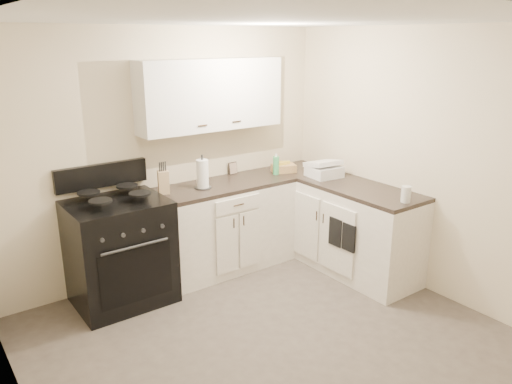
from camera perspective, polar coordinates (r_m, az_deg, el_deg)
floor at (r=4.22m, az=2.58°, el=-17.20°), size 3.60×3.60×0.00m
ceiling at (r=3.48m, az=3.16°, el=19.09°), size 3.60×3.60×0.00m
wall_back at (r=5.14m, az=-9.92°, el=4.20°), size 3.60×0.00×3.60m
wall_right at (r=4.96m, az=19.26°, el=3.02°), size 0.00×3.60×3.60m
wall_left at (r=2.95m, az=-25.68°, el=-7.18°), size 0.00×3.60×3.60m
base_cabinets_back at (r=5.32m, az=-3.92°, el=-4.15°), size 1.55×0.60×0.90m
base_cabinets_right at (r=5.48m, az=9.35°, el=-3.69°), size 0.60×1.90×0.90m
countertop_back at (r=5.16m, az=-4.02°, el=0.71°), size 1.55×0.60×0.04m
countertop_right at (r=5.33m, az=9.60°, el=1.04°), size 0.60×1.90×0.04m
upper_cabinets at (r=5.11m, az=-5.16°, el=11.04°), size 1.55×0.30×0.70m
stove at (r=4.83m, az=-15.32°, el=-6.91°), size 0.86×0.74×1.05m
knife_block at (r=4.88m, az=-10.53°, el=1.09°), size 0.12×0.12×0.22m
paper_towel at (r=5.00m, az=-6.13°, el=2.05°), size 0.14×0.14×0.29m
soap_bottle at (r=5.49m, az=2.30°, el=3.05°), size 0.08×0.08×0.20m
picture_frame at (r=5.52m, az=-2.66°, el=2.74°), size 0.11×0.04×0.13m
wicker_basket at (r=5.61m, az=3.18°, el=2.73°), size 0.30×0.25×0.09m
countertop_grill at (r=5.46m, az=7.80°, el=2.36°), size 0.36×0.34×0.12m
glass_jar at (r=4.77m, az=16.76°, el=-0.24°), size 0.10×0.10×0.15m
oven_mitt_near at (r=4.94m, az=10.55°, el=-5.15°), size 0.02×0.16×0.28m
oven_mitt_far at (r=5.06m, az=9.07°, el=-4.54°), size 0.02×0.17×0.29m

